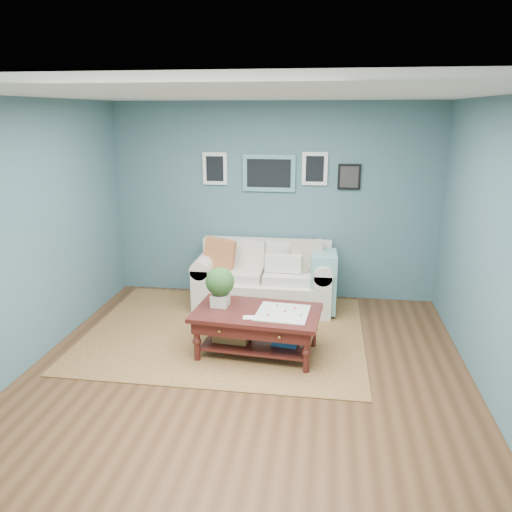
# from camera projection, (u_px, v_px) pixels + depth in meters

# --- Properties ---
(room_shell) EXTENTS (5.00, 5.02, 2.70)m
(room_shell) POSITION_uv_depth(u_px,v_px,m) (244.00, 247.00, 4.59)
(room_shell) COLOR brown
(room_shell) RESTS_ON ground
(area_rug) EXTENTS (3.26, 2.60, 0.01)m
(area_rug) POSITION_uv_depth(u_px,v_px,m) (226.00, 332.00, 6.01)
(area_rug) COLOR brown
(area_rug) RESTS_ON ground
(loveseat) EXTENTS (1.87, 0.85, 0.96)m
(loveseat) POSITION_uv_depth(u_px,v_px,m) (270.00, 278.00, 6.73)
(loveseat) COLOR silver
(loveseat) RESTS_ON ground
(coffee_table) EXTENTS (1.40, 0.89, 0.94)m
(coffee_table) POSITION_uv_depth(u_px,v_px,m) (251.00, 317.00, 5.39)
(coffee_table) COLOR #35120E
(coffee_table) RESTS_ON ground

